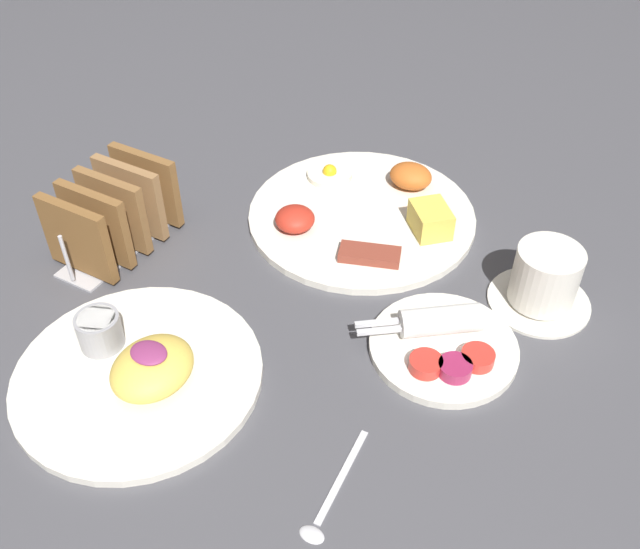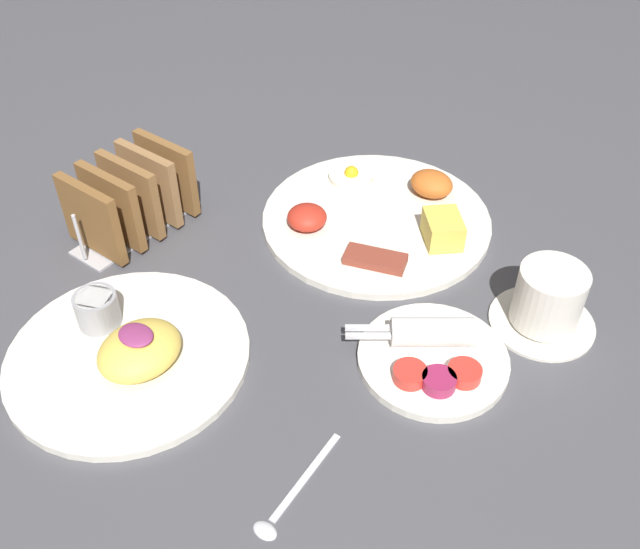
{
  "view_description": "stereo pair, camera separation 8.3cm",
  "coord_description": "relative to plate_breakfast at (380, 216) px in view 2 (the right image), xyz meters",
  "views": [
    {
      "loc": [
        0.35,
        -0.49,
        0.59
      ],
      "look_at": [
        0.05,
        0.06,
        0.03
      ],
      "focal_mm": 40.0,
      "sensor_mm": 36.0,
      "label": 1
    },
    {
      "loc": [
        0.42,
        -0.44,
        0.59
      ],
      "look_at": [
        0.05,
        0.06,
        0.03
      ],
      "focal_mm": 40.0,
      "sensor_mm": 36.0,
      "label": 2
    }
  ],
  "objects": [
    {
      "name": "ground_plane",
      "position": [
        -0.03,
        -0.22,
        -0.01
      ],
      "size": [
        3.0,
        3.0,
        0.0
      ],
      "primitive_type": "plane",
      "color": "#47474C"
    },
    {
      "name": "teaspoon",
      "position": [
        0.16,
        -0.4,
        -0.01
      ],
      "size": [
        0.02,
        0.13,
        0.01
      ],
      "color": "silver",
      "rests_on": "ground_plane"
    },
    {
      "name": "toast_rack",
      "position": [
        -0.25,
        -0.2,
        0.04
      ],
      "size": [
        0.1,
        0.18,
        0.1
      ],
      "color": "#B7B7BC",
      "rests_on": "ground_plane"
    },
    {
      "name": "plate_condiments",
      "position": [
        0.18,
        -0.17,
        0.0
      ],
      "size": [
        0.18,
        0.16,
        0.04
      ],
      "color": "silver",
      "rests_on": "ground_plane"
    },
    {
      "name": "plate_foreground",
      "position": [
        -0.08,
        -0.37,
        0.0
      ],
      "size": [
        0.26,
        0.26,
        0.06
      ],
      "color": "silver",
      "rests_on": "ground_plane"
    },
    {
      "name": "plate_breakfast",
      "position": [
        0.0,
        0.0,
        0.0
      ],
      "size": [
        0.31,
        0.31,
        0.05
      ],
      "color": "silver",
      "rests_on": "ground_plane"
    },
    {
      "name": "coffee_cup",
      "position": [
        0.25,
        -0.05,
        0.03
      ],
      "size": [
        0.12,
        0.12,
        0.08
      ],
      "color": "silver",
      "rests_on": "ground_plane"
    }
  ]
}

